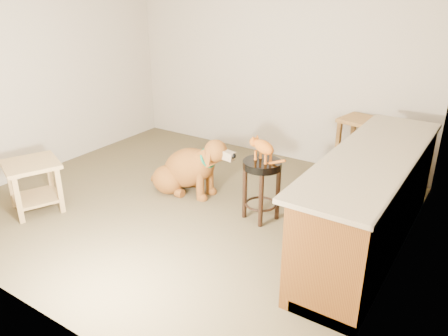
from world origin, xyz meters
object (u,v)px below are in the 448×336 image
Objects in this scene: padded_stool at (262,178)px; wood_stool at (358,149)px; side_table at (33,179)px; golden_retriever at (188,169)px; tabby_kitten at (262,147)px.

wood_stool reaches higher than padded_stool.
wood_stool is 3.80m from side_table.
golden_retriever is at bearing 48.72° from side_table.
wood_stool is (0.54, 1.49, -0.03)m from padded_stool.
padded_stool is 1.58m from wood_stool.
wood_stool is 1.89× the size of tabby_kitten.
tabby_kitten is at bearing -6.28° from golden_retriever.
tabby_kitten is (1.03, -0.08, 0.51)m from golden_retriever.
golden_retriever reaches higher than side_table.
wood_stool is 1.62m from tabby_kitten.
padded_stool is at bearing -6.45° from golden_retriever.
golden_retriever is at bearing -138.35° from wood_stool.
padded_stool is at bearing 28.89° from side_table.
side_table is 2.50m from tabby_kitten.
golden_retriever is (1.12, 1.28, -0.08)m from side_table.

